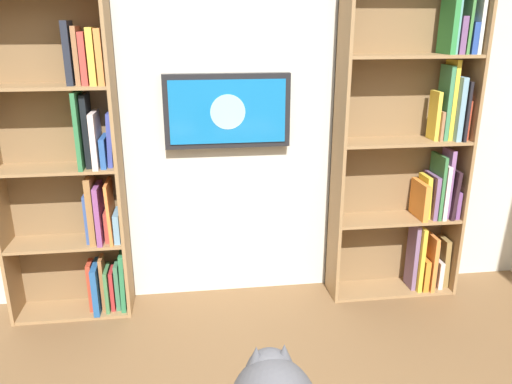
# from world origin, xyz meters

# --- Properties ---
(wall_back) EXTENTS (4.52, 0.06, 2.70)m
(wall_back) POSITION_xyz_m (0.00, -2.23, 1.35)
(wall_back) COLOR beige
(wall_back) RESTS_ON ground
(bookshelf_left) EXTENTS (0.91, 0.28, 2.25)m
(bookshelf_left) POSITION_xyz_m (-1.25, -2.06, 1.07)
(bookshelf_left) COLOR #937047
(bookshelf_left) RESTS_ON ground
(bookshelf_right) EXTENTS (0.77, 0.28, 2.04)m
(bookshelf_right) POSITION_xyz_m (1.02, -2.06, 0.98)
(bookshelf_right) COLOR #937047
(bookshelf_right) RESTS_ON ground
(wall_mounted_tv) EXTENTS (0.82, 0.07, 0.48)m
(wall_mounted_tv) POSITION_xyz_m (0.05, -2.15, 1.34)
(wall_mounted_tv) COLOR black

